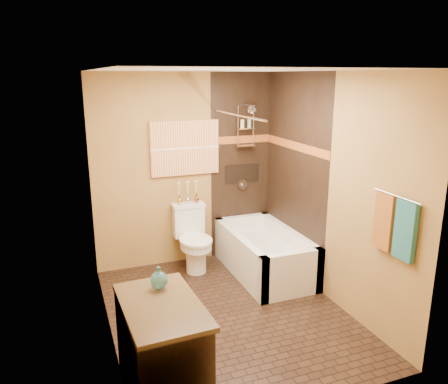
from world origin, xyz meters
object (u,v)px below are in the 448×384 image
bathtub (264,256)px  vanity (162,352)px  sunset_painting (185,148)px  toilet (193,238)px

bathtub → vanity: bearing=-134.6°
sunset_painting → bathtub: size_ratio=0.60×
vanity → toilet: bearing=65.0°
sunset_painting → bathtub: bearing=-42.0°
sunset_painting → toilet: 1.16m
bathtub → vanity: 2.46m
toilet → sunset_painting: bearing=91.4°
sunset_painting → toilet: size_ratio=1.08×
bathtub → toilet: (-0.81, 0.45, 0.20)m
sunset_painting → bathtub: (0.81, -0.73, -1.33)m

